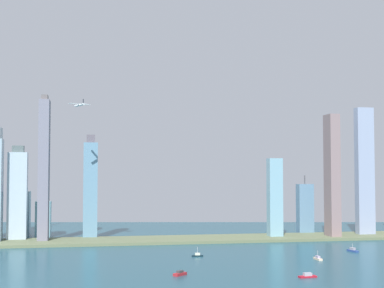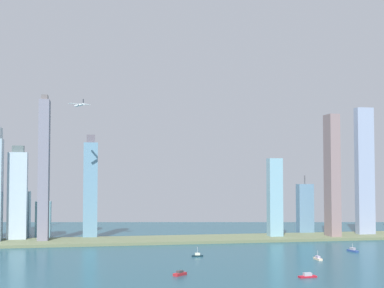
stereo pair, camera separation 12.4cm
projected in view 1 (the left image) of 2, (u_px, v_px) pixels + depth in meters
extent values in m
cube|color=#66704F|center=(180.00, 239.00, 724.46)|extent=(794.80, 74.77, 3.37)
cube|color=slate|center=(44.00, 171.00, 710.28)|extent=(12.88, 25.64, 179.82)
cube|color=#625C5D|center=(45.00, 98.00, 715.06)|extent=(7.73, 15.38, 6.37)
cube|color=#93A1C0|center=(365.00, 172.00, 780.02)|extent=(23.94, 12.68, 178.05)
cube|color=#628EAA|center=(90.00, 191.00, 746.15)|extent=(18.52, 16.85, 127.57)
cube|color=#5E5761|center=(91.00, 139.00, 749.70)|extent=(11.11, 10.11, 10.61)
cube|color=#8DADBC|center=(22.00, 214.00, 782.58)|extent=(22.12, 23.66, 61.88)
cube|color=#594E62|center=(22.00, 188.00, 784.42)|extent=(13.27, 14.20, 9.84)
cube|color=#7DADC1|center=(275.00, 198.00, 752.15)|extent=(18.14, 15.51, 106.95)
cube|color=#5F86A6|center=(305.00, 209.00, 799.83)|extent=(21.59, 14.79, 71.57)
cylinder|color=#4C4C51|center=(305.00, 180.00, 801.99)|extent=(1.60, 1.60, 12.34)
cube|color=#AEC5D4|center=(17.00, 197.00, 717.70)|extent=(24.17, 14.90, 113.66)
cube|color=#526262|center=(18.00, 149.00, 720.84)|extent=(14.50, 8.94, 8.65)
cube|color=#78AFBB|center=(43.00, 219.00, 765.87)|extent=(20.08, 21.93, 48.87)
cube|color=gray|center=(332.00, 176.00, 754.69)|extent=(13.89, 24.50, 166.13)
cube|color=beige|center=(318.00, 259.00, 565.98)|extent=(4.18, 14.51, 1.97)
cube|color=#9C94B2|center=(318.00, 257.00, 566.09)|extent=(2.87, 6.40, 2.07)
cylinder|color=silver|center=(318.00, 253.00, 566.28)|extent=(0.24, 0.24, 5.30)
cube|color=#A92127|center=(180.00, 274.00, 479.84)|extent=(13.05, 12.50, 2.24)
cube|color=#383A3C|center=(180.00, 272.00, 479.94)|extent=(6.62, 6.47, 1.96)
cube|color=black|center=(197.00, 256.00, 588.38)|extent=(11.88, 4.22, 1.38)
cube|color=beige|center=(197.00, 254.00, 588.48)|extent=(5.28, 2.78, 2.34)
cylinder|color=silver|center=(197.00, 250.00, 588.70)|extent=(0.24, 0.24, 6.44)
cube|color=red|center=(308.00, 277.00, 470.73)|extent=(15.84, 7.39, 1.34)
cube|color=#A2A4B2|center=(308.00, 274.00, 470.83)|extent=(7.15, 4.69, 2.52)
cube|color=navy|center=(353.00, 251.00, 625.10)|extent=(7.31, 16.48, 1.89)
cube|color=#96919C|center=(353.00, 249.00, 625.22)|extent=(4.31, 7.47, 2.63)
cylinder|color=silver|center=(353.00, 246.00, 625.39)|extent=(0.24, 0.24, 4.15)
cylinder|color=white|center=(80.00, 105.00, 679.36)|extent=(12.93, 22.72, 2.45)
sphere|color=white|center=(75.00, 106.00, 689.05)|extent=(2.45, 2.45, 2.45)
cube|color=white|center=(80.00, 104.00, 679.41)|extent=(26.15, 14.93, 0.50)
cube|color=white|center=(83.00, 104.00, 671.23)|extent=(9.60, 6.14, 0.40)
cube|color=#2D333D|center=(83.00, 101.00, 671.41)|extent=(1.35, 2.04, 5.00)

